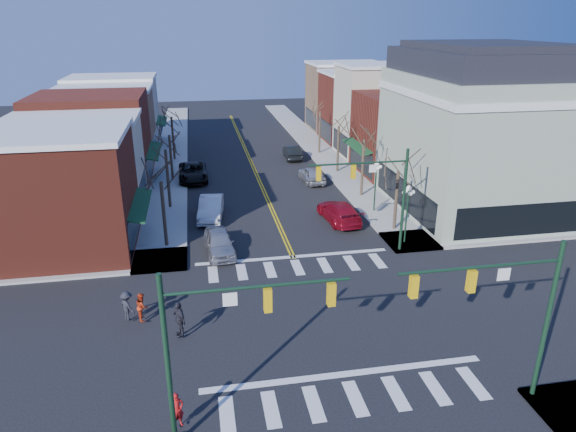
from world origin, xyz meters
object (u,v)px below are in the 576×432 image
car_left_mid (211,208)px  pedestrian_red_b (142,306)px  pedestrian_red_a (177,410)px  pedestrian_dark_b (127,306)px  car_left_near (219,243)px  pedestrian_dark_a (179,319)px  car_right_near (339,212)px  lamppost_corner (408,205)px  car_right_mid (312,174)px  car_left_far (193,172)px  car_right_far (292,152)px  victorian_corner (480,130)px  lamppost_midblock (376,178)px

car_left_mid → pedestrian_red_b: 15.20m
pedestrian_red_a → pedestrian_dark_b: bearing=79.9°
car_left_near → pedestrian_dark_a: bearing=-109.2°
car_right_near → pedestrian_red_b: (-14.05, -12.09, 0.12)m
pedestrian_dark_b → car_left_mid: bearing=-58.7°
pedestrian_dark_b → lamppost_corner: bearing=-109.1°
car_right_mid → car_left_mid: bearing=34.6°
car_right_mid → pedestrian_dark_b: 27.08m
pedestrian_red_b → car_left_near: bearing=-36.2°
pedestrian_red_a → car_right_mid: bearing=39.8°
car_left_far → lamppost_corner: bearing=-52.6°
lamppost_corner → pedestrian_red_b: 18.92m
lamppost_corner → car_left_far: (-14.60, 18.32, -2.14)m
car_right_mid → pedestrian_dark_a: (-12.31, -24.48, 0.31)m
lamppost_corner → car_left_near: bearing=176.6°
lamppost_corner → pedestrian_dark_a: lamppost_corner is taller
car_left_near → pedestrian_red_a: (-2.50, -15.88, 0.13)m
lamppost_corner → pedestrian_dark_b: bearing=-159.1°
car_left_near → car_left_far: 17.63m
car_right_far → victorian_corner: bearing=123.6°
car_right_near → pedestrian_red_b: size_ratio=3.59×
victorian_corner → pedestrian_red_b: (-25.75, -13.03, -5.74)m
car_right_near → victorian_corner: bearing=178.9°
car_left_mid → car_right_mid: car_left_mid is taller
car_right_far → pedestrian_dark_b: size_ratio=2.82×
pedestrian_red_b → pedestrian_dark_a: (1.95, -1.85, 0.18)m
pedestrian_red_b → car_left_mid: bearing=-22.4°
victorian_corner → car_right_near: (-11.70, -0.93, -5.86)m
car_left_mid → car_left_far: car_left_mid is taller
lamppost_corner → car_left_near: (-13.00, 0.76, -2.18)m
car_right_mid → pedestrian_red_a: size_ratio=3.00×
victorian_corner → car_right_near: victorian_corner is taller
victorian_corner → car_left_near: (-21.30, -5.24, -5.88)m
lamppost_midblock → car_right_near: lamppost_midblock is taller
pedestrian_red_b → pedestrian_dark_b: (-0.75, 0.09, 0.06)m
lamppost_corner → car_right_near: lamppost_corner is taller
lamppost_midblock → car_left_far: bearing=141.0°
car_right_near → pedestrian_red_a: (-12.10, -20.19, 0.11)m
lamppost_corner → car_left_mid: (-13.29, 7.59, -2.12)m
lamppost_corner → car_left_mid: size_ratio=0.85×
car_left_near → pedestrian_red_b: (-4.45, -7.79, 0.13)m
car_right_far → lamppost_corner: bearing=99.5°
car_left_mid → pedestrian_red_b: (-4.16, -14.62, 0.07)m
lamppost_corner → car_right_mid: size_ratio=0.95×
car_right_mid → car_right_far: car_right_mid is taller
car_right_near → car_left_near: bearing=18.5°
car_left_far → victorian_corner: bearing=-29.4°
pedestrian_red_a → pedestrian_dark_b: size_ratio=0.93×
lamppost_corner → car_right_near: (-3.40, 5.07, -2.17)m
car_right_far → pedestrian_dark_b: bearing=66.6°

